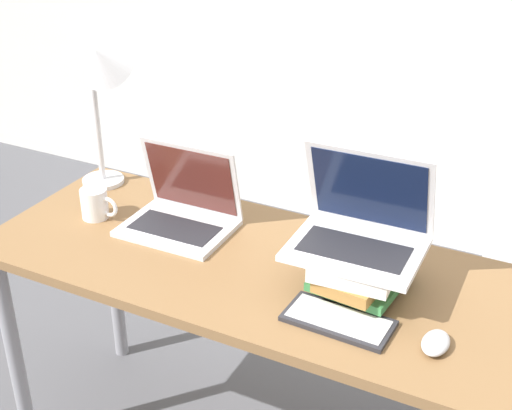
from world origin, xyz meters
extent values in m
cube|color=brown|center=(0.00, 0.32, 0.76)|extent=(1.73, 0.63, 0.03)
cylinder|color=gray|center=(-0.80, 0.06, 0.37)|extent=(0.05, 0.05, 0.74)
cylinder|color=gray|center=(-0.80, 0.57, 0.37)|extent=(0.05, 0.05, 0.74)
cube|color=silver|center=(-0.37, 0.37, 0.78)|extent=(0.32, 0.24, 0.02)
cube|color=#232328|center=(-0.37, 0.36, 0.79)|extent=(0.26, 0.13, 0.00)
cube|color=silver|center=(-0.37, 0.46, 0.90)|extent=(0.32, 0.06, 0.24)
cube|color=#4C1E19|center=(-0.37, 0.46, 0.90)|extent=(0.29, 0.05, 0.21)
cube|color=black|center=(0.22, 0.34, 0.78)|extent=(0.16, 0.21, 0.02)
cube|color=#33753D|center=(0.22, 0.33, 0.80)|extent=(0.23, 0.25, 0.02)
cube|color=olive|center=(0.22, 0.33, 0.83)|extent=(0.18, 0.29, 0.03)
cube|color=white|center=(0.22, 0.33, 0.87)|extent=(0.22, 0.29, 0.04)
cube|color=silver|center=(0.21, 0.32, 0.89)|extent=(0.34, 0.27, 0.02)
cube|color=#232328|center=(0.21, 0.30, 0.90)|extent=(0.27, 0.14, 0.00)
cube|color=silver|center=(0.20, 0.40, 1.02)|extent=(0.33, 0.10, 0.25)
cube|color=#0F1938|center=(0.20, 0.40, 1.02)|extent=(0.30, 0.08, 0.22)
cube|color=#28282D|center=(0.22, 0.16, 0.78)|extent=(0.27, 0.14, 0.01)
cube|color=silver|center=(0.22, 0.16, 0.78)|extent=(0.25, 0.11, 0.00)
ellipsoid|color=#B2B2B7|center=(0.46, 0.18, 0.79)|extent=(0.06, 0.10, 0.03)
cylinder|color=white|center=(-0.64, 0.33, 0.82)|extent=(0.08, 0.08, 0.09)
torus|color=white|center=(-0.58, 0.33, 0.82)|extent=(0.07, 0.01, 0.07)
cylinder|color=silver|center=(-0.77, 0.53, 0.78)|extent=(0.14, 0.14, 0.01)
cylinder|color=silver|center=(-0.77, 0.53, 0.98)|extent=(0.02, 0.02, 0.38)
cone|color=silver|center=(-0.69, 0.49, 1.22)|extent=(0.16, 0.19, 0.17)
camera|label=1|loc=(0.68, -1.17, 1.83)|focal=50.00mm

